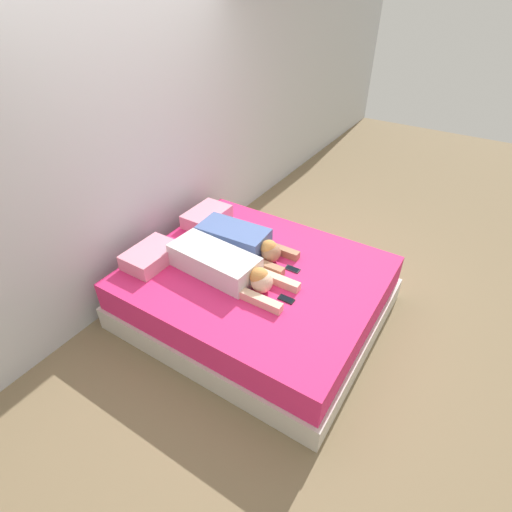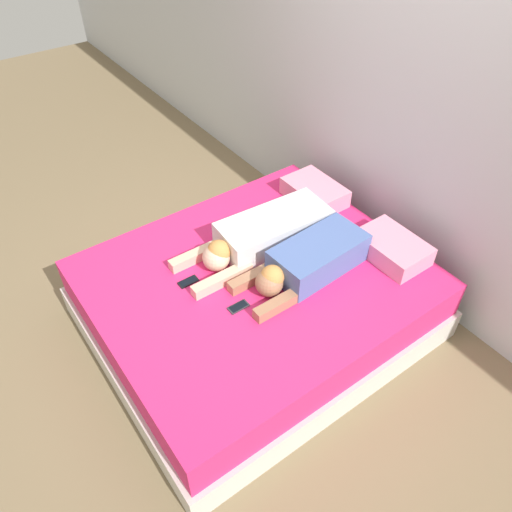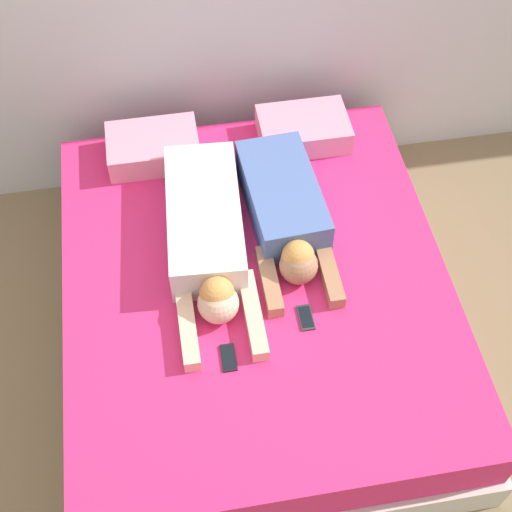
{
  "view_description": "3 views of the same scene",
  "coord_description": "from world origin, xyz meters",
  "px_view_note": "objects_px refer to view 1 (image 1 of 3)",
  "views": [
    {
      "loc": [
        -2.23,
        -1.42,
        2.58
      ],
      "look_at": [
        0.0,
        0.0,
        0.64
      ],
      "focal_mm": 28.0,
      "sensor_mm": 36.0,
      "label": 1
    },
    {
      "loc": [
        1.84,
        -1.33,
        2.73
      ],
      "look_at": [
        0.0,
        0.0,
        0.64
      ],
      "focal_mm": 35.0,
      "sensor_mm": 36.0,
      "label": 2
    },
    {
      "loc": [
        -0.31,
        -1.82,
        3.11
      ],
      "look_at": [
        0.0,
        0.0,
        0.64
      ],
      "focal_mm": 50.0,
      "sensor_mm": 36.0,
      "label": 3
    }
  ],
  "objects_px": {
    "person_right": "(242,241)",
    "pillow_head_left": "(151,256)",
    "cell_phone_right": "(292,269)",
    "pillow_head_right": "(207,217)",
    "bed": "(256,292)",
    "person_left": "(224,265)",
    "cell_phone_left": "(286,299)"
  },
  "relations": [
    {
      "from": "bed",
      "to": "cell_phone_right",
      "type": "xyz_separation_m",
      "value": [
        0.17,
        -0.26,
        0.25
      ]
    },
    {
      "from": "pillow_head_left",
      "to": "cell_phone_right",
      "type": "relative_size",
      "value": 3.57
    },
    {
      "from": "person_right",
      "to": "bed",
      "type": "bearing_deg",
      "value": -124.52
    },
    {
      "from": "person_left",
      "to": "person_right",
      "type": "height_order",
      "value": "person_left"
    },
    {
      "from": "cell_phone_right",
      "to": "person_right",
      "type": "bearing_deg",
      "value": 88.89
    },
    {
      "from": "pillow_head_right",
      "to": "cell_phone_right",
      "type": "xyz_separation_m",
      "value": [
        -0.21,
        -1.08,
        -0.06
      ]
    },
    {
      "from": "person_right",
      "to": "cell_phone_left",
      "type": "xyz_separation_m",
      "value": [
        -0.37,
        -0.66,
        -0.09
      ]
    },
    {
      "from": "pillow_head_right",
      "to": "cell_phone_left",
      "type": "relative_size",
      "value": 3.57
    },
    {
      "from": "pillow_head_right",
      "to": "person_right",
      "type": "bearing_deg",
      "value": -110.13
    },
    {
      "from": "person_left",
      "to": "pillow_head_right",
      "type": "bearing_deg",
      "value": 47.43
    },
    {
      "from": "person_left",
      "to": "cell_phone_right",
      "type": "distance_m",
      "value": 0.59
    },
    {
      "from": "cell_phone_left",
      "to": "person_right",
      "type": "bearing_deg",
      "value": 60.93
    },
    {
      "from": "bed",
      "to": "person_left",
      "type": "height_order",
      "value": "person_left"
    },
    {
      "from": "bed",
      "to": "pillow_head_right",
      "type": "relative_size",
      "value": 4.55
    },
    {
      "from": "pillow_head_left",
      "to": "person_left",
      "type": "bearing_deg",
      "value": -72.75
    },
    {
      "from": "bed",
      "to": "pillow_head_right",
      "type": "xyz_separation_m",
      "value": [
        0.39,
        0.82,
        0.31
      ]
    },
    {
      "from": "bed",
      "to": "pillow_head_left",
      "type": "height_order",
      "value": "pillow_head_left"
    },
    {
      "from": "pillow_head_left",
      "to": "cell_phone_left",
      "type": "height_order",
      "value": "pillow_head_left"
    },
    {
      "from": "bed",
      "to": "pillow_head_left",
      "type": "xyz_separation_m",
      "value": [
        -0.39,
        0.82,
        0.31
      ]
    },
    {
      "from": "person_right",
      "to": "cell_phone_left",
      "type": "distance_m",
      "value": 0.76
    },
    {
      "from": "bed",
      "to": "person_right",
      "type": "xyz_separation_m",
      "value": [
        0.18,
        0.27,
        0.34
      ]
    },
    {
      "from": "pillow_head_right",
      "to": "person_left",
      "type": "height_order",
      "value": "person_left"
    },
    {
      "from": "person_left",
      "to": "cell_phone_left",
      "type": "height_order",
      "value": "person_left"
    },
    {
      "from": "pillow_head_left",
      "to": "bed",
      "type": "bearing_deg",
      "value": -64.77
    },
    {
      "from": "bed",
      "to": "cell_phone_right",
      "type": "bearing_deg",
      "value": -55.7
    },
    {
      "from": "bed",
      "to": "cell_phone_left",
      "type": "distance_m",
      "value": 0.5
    },
    {
      "from": "pillow_head_right",
      "to": "person_right",
      "type": "height_order",
      "value": "person_right"
    },
    {
      "from": "pillow_head_left",
      "to": "person_right",
      "type": "relative_size",
      "value": 0.5
    },
    {
      "from": "person_left",
      "to": "person_right",
      "type": "relative_size",
      "value": 1.22
    },
    {
      "from": "cell_phone_right",
      "to": "pillow_head_right",
      "type": "bearing_deg",
      "value": 78.8
    },
    {
      "from": "person_right",
      "to": "pillow_head_left",
      "type": "bearing_deg",
      "value": 135.89
    },
    {
      "from": "bed",
      "to": "pillow_head_right",
      "type": "bearing_deg",
      "value": 64.77
    }
  ]
}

